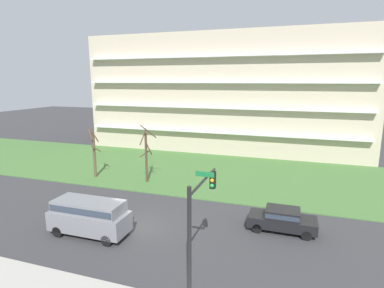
% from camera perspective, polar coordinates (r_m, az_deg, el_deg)
% --- Properties ---
extents(ground, '(160.00, 160.00, 0.00)m').
position_cam_1_polar(ground, '(22.44, -9.64, -14.78)').
color(ground, '#38383A').
extents(grass_lawn_strip, '(80.00, 16.00, 0.08)m').
position_cam_1_polar(grass_lawn_strip, '(34.54, 1.31, -4.99)').
color(grass_lawn_strip, '#477238').
rests_on(grass_lawn_strip, ground).
extents(apartment_building, '(38.49, 12.89, 16.14)m').
position_cam_1_polar(apartment_building, '(46.66, 6.48, 9.29)').
color(apartment_building, beige).
rests_on(apartment_building, ground).
extents(tree_far_left, '(1.17, 0.95, 5.48)m').
position_cam_1_polar(tree_far_left, '(33.26, -17.54, -1.53)').
color(tree_far_left, brown).
rests_on(tree_far_left, ground).
extents(tree_left, '(1.95, 1.95, 5.89)m').
position_cam_1_polar(tree_left, '(30.49, -8.39, -1.93)').
color(tree_left, '#4C3828').
rests_on(tree_left, ground).
extents(sedan_black_near_left, '(4.41, 1.82, 1.57)m').
position_cam_1_polar(sedan_black_near_left, '(22.08, 16.27, -13.06)').
color(sedan_black_near_left, black).
rests_on(sedan_black_near_left, ground).
extents(van_gray_center_left, '(5.22, 2.04, 2.36)m').
position_cam_1_polar(van_gray_center_left, '(21.60, -18.38, -12.24)').
color(van_gray_center_left, slate).
rests_on(van_gray_center_left, ground).
extents(traffic_signal_mast, '(0.90, 4.13, 5.80)m').
position_cam_1_polar(traffic_signal_mast, '(14.31, 1.35, -13.12)').
color(traffic_signal_mast, black).
rests_on(traffic_signal_mast, ground).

